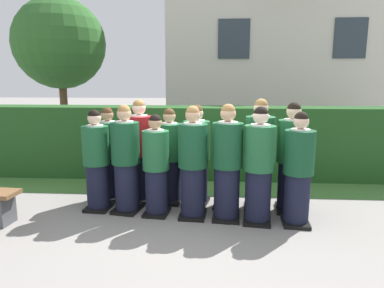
{
  "coord_description": "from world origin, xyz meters",
  "views": [
    {
      "loc": [
        0.32,
        -4.9,
        2.05
      ],
      "look_at": [
        0.0,
        0.26,
        1.05
      ],
      "focal_mm": 32.45,
      "sensor_mm": 36.0,
      "label": 1
    }
  ],
  "objects_px": {
    "student_front_row_0": "(97,163)",
    "student_front_row_5": "(259,168)",
    "student_rear_row_5": "(259,157)",
    "student_front_row_4": "(227,165)",
    "student_in_red_blazer": "(140,153)",
    "student_rear_row_6": "(291,160)",
    "student_front_row_6": "(298,172)",
    "student_front_row_2": "(156,168)",
    "student_rear_row_4": "(227,160)",
    "student_rear_row_2": "(170,158)",
    "student_rear_row_3": "(197,158)",
    "student_front_row_1": "(126,162)",
    "student_front_row_3": "(193,165)",
    "student_rear_row_0": "(109,156)"
  },
  "relations": [
    {
      "from": "student_front_row_4",
      "to": "student_rear_row_4",
      "type": "relative_size",
      "value": 1.04
    },
    {
      "from": "student_front_row_6",
      "to": "student_rear_row_6",
      "type": "bearing_deg",
      "value": 88.9
    },
    {
      "from": "student_front_row_5",
      "to": "student_rear_row_2",
      "type": "height_order",
      "value": "student_front_row_5"
    },
    {
      "from": "student_front_row_2",
      "to": "student_front_row_6",
      "type": "xyz_separation_m",
      "value": [
        2.02,
        -0.24,
        0.04
      ]
    },
    {
      "from": "student_front_row_3",
      "to": "student_in_red_blazer",
      "type": "distance_m",
      "value": 1.13
    },
    {
      "from": "student_front_row_0",
      "to": "student_rear_row_5",
      "type": "height_order",
      "value": "student_rear_row_5"
    },
    {
      "from": "student_in_red_blazer",
      "to": "student_rear_row_6",
      "type": "xyz_separation_m",
      "value": [
        2.4,
        -0.36,
        -0.0
      ]
    },
    {
      "from": "student_rear_row_4",
      "to": "student_rear_row_5",
      "type": "distance_m",
      "value": 0.5
    },
    {
      "from": "student_front_row_6",
      "to": "student_in_red_blazer",
      "type": "relative_size",
      "value": 0.94
    },
    {
      "from": "student_front_row_3",
      "to": "student_front_row_4",
      "type": "xyz_separation_m",
      "value": [
        0.5,
        -0.05,
        0.02
      ]
    },
    {
      "from": "student_front_row_0",
      "to": "student_rear_row_3",
      "type": "height_order",
      "value": "student_rear_row_3"
    },
    {
      "from": "student_rear_row_2",
      "to": "student_rear_row_4",
      "type": "relative_size",
      "value": 0.97
    },
    {
      "from": "student_rear_row_2",
      "to": "student_front_row_5",
      "type": "bearing_deg",
      "value": -28.17
    },
    {
      "from": "student_front_row_3",
      "to": "student_front_row_5",
      "type": "xyz_separation_m",
      "value": [
        0.94,
        -0.14,
        0.0
      ]
    },
    {
      "from": "student_front_row_5",
      "to": "student_rear_row_6",
      "type": "bearing_deg",
      "value": 39.71
    },
    {
      "from": "student_front_row_2",
      "to": "student_front_row_5",
      "type": "height_order",
      "value": "student_front_row_5"
    },
    {
      "from": "student_rear_row_5",
      "to": "student_rear_row_4",
      "type": "bearing_deg",
      "value": 176.93
    },
    {
      "from": "student_front_row_2",
      "to": "student_front_row_5",
      "type": "relative_size",
      "value": 0.92
    },
    {
      "from": "student_in_red_blazer",
      "to": "student_front_row_1",
      "type": "bearing_deg",
      "value": -102.19
    },
    {
      "from": "student_front_row_2",
      "to": "student_front_row_3",
      "type": "height_order",
      "value": "student_front_row_3"
    },
    {
      "from": "student_front_row_5",
      "to": "student_rear_row_0",
      "type": "relative_size",
      "value": 1.06
    },
    {
      "from": "student_front_row_4",
      "to": "student_in_red_blazer",
      "type": "distance_m",
      "value": 1.58
    },
    {
      "from": "student_front_row_1",
      "to": "student_front_row_3",
      "type": "distance_m",
      "value": 1.04
    },
    {
      "from": "student_front_row_5",
      "to": "student_rear_row_3",
      "type": "relative_size",
      "value": 1.02
    },
    {
      "from": "student_front_row_0",
      "to": "student_front_row_1",
      "type": "distance_m",
      "value": 0.48
    },
    {
      "from": "student_rear_row_2",
      "to": "student_rear_row_3",
      "type": "relative_size",
      "value": 0.96
    },
    {
      "from": "student_front_row_0",
      "to": "student_front_row_5",
      "type": "bearing_deg",
      "value": -8.01
    },
    {
      "from": "student_front_row_1",
      "to": "student_rear_row_3",
      "type": "bearing_deg",
      "value": 20.38
    },
    {
      "from": "student_rear_row_0",
      "to": "student_rear_row_3",
      "type": "height_order",
      "value": "student_rear_row_3"
    },
    {
      "from": "student_front_row_1",
      "to": "student_rear_row_2",
      "type": "distance_m",
      "value": 0.76
    },
    {
      "from": "student_front_row_3",
      "to": "student_rear_row_0",
      "type": "relative_size",
      "value": 1.06
    },
    {
      "from": "student_front_row_4",
      "to": "student_rear_row_5",
      "type": "height_order",
      "value": "student_rear_row_5"
    },
    {
      "from": "student_rear_row_0",
      "to": "student_front_row_4",
      "type": "bearing_deg",
      "value": -20.8
    },
    {
      "from": "student_front_row_2",
      "to": "student_rear_row_4",
      "type": "relative_size",
      "value": 0.94
    },
    {
      "from": "student_front_row_3",
      "to": "student_front_row_4",
      "type": "relative_size",
      "value": 0.98
    },
    {
      "from": "student_in_red_blazer",
      "to": "student_rear_row_5",
      "type": "height_order",
      "value": "student_rear_row_5"
    },
    {
      "from": "student_rear_row_5",
      "to": "student_front_row_4",
      "type": "bearing_deg",
      "value": -138.25
    },
    {
      "from": "student_front_row_4",
      "to": "student_rear_row_6",
      "type": "height_order",
      "value": "same"
    },
    {
      "from": "student_front_row_3",
      "to": "student_front_row_4",
      "type": "distance_m",
      "value": 0.5
    },
    {
      "from": "student_front_row_1",
      "to": "student_rear_row_2",
      "type": "bearing_deg",
      "value": 35.24
    },
    {
      "from": "student_in_red_blazer",
      "to": "student_rear_row_2",
      "type": "relative_size",
      "value": 1.08
    },
    {
      "from": "student_front_row_2",
      "to": "student_rear_row_6",
      "type": "bearing_deg",
      "value": 7.28
    },
    {
      "from": "student_rear_row_5",
      "to": "student_front_row_3",
      "type": "bearing_deg",
      "value": -157.82
    },
    {
      "from": "student_front_row_3",
      "to": "student_rear_row_6",
      "type": "distance_m",
      "value": 1.51
    },
    {
      "from": "student_front_row_5",
      "to": "student_front_row_0",
      "type": "bearing_deg",
      "value": 171.99
    },
    {
      "from": "student_rear_row_3",
      "to": "student_rear_row_5",
      "type": "xyz_separation_m",
      "value": [
        0.98,
        -0.13,
        0.05
      ]
    },
    {
      "from": "student_rear_row_0",
      "to": "student_rear_row_3",
      "type": "relative_size",
      "value": 0.96
    },
    {
      "from": "student_rear_row_6",
      "to": "student_rear_row_5",
      "type": "bearing_deg",
      "value": 167.85
    },
    {
      "from": "student_front_row_4",
      "to": "student_front_row_5",
      "type": "relative_size",
      "value": 1.02
    },
    {
      "from": "student_front_row_0",
      "to": "student_rear_row_5",
      "type": "distance_m",
      "value": 2.53
    }
  ]
}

